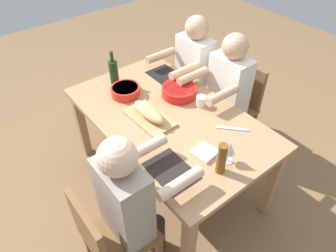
# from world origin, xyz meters

# --- Properties ---
(ground_plane) EXTENTS (8.00, 8.00, 0.00)m
(ground_plane) POSITION_xyz_m (0.00, 0.00, 0.00)
(ground_plane) COLOR brown
(dining_table) EXTENTS (1.61, 0.97, 0.74)m
(dining_table) POSITION_xyz_m (0.00, 0.00, 0.65)
(dining_table) COLOR #A87F56
(dining_table) RESTS_ON ground_plane
(chair_far_center) EXTENTS (0.40, 0.40, 0.85)m
(chair_far_center) POSITION_xyz_m (0.00, 0.81, 0.48)
(chair_far_center) COLOR brown
(chair_far_center) RESTS_ON ground_plane
(diner_far_center) EXTENTS (0.41, 0.53, 1.20)m
(diner_far_center) POSITION_xyz_m (-0.00, 0.62, 0.70)
(diner_far_center) COLOR #2D2D38
(diner_far_center) RESTS_ON ground_plane
(chair_near_right) EXTENTS (0.40, 0.40, 0.85)m
(chair_near_right) POSITION_xyz_m (0.44, -0.81, 0.48)
(chair_near_right) COLOR brown
(chair_near_right) RESTS_ON ground_plane
(diner_near_right) EXTENTS (0.41, 0.53, 1.20)m
(diner_near_right) POSITION_xyz_m (0.44, -0.62, 0.70)
(diner_near_right) COLOR #2D2D38
(diner_near_right) RESTS_ON ground_plane
(chair_far_left) EXTENTS (0.40, 0.40, 0.85)m
(chair_far_left) POSITION_xyz_m (-0.44, 0.81, 0.48)
(chair_far_left) COLOR brown
(chair_far_left) RESTS_ON ground_plane
(diner_far_left) EXTENTS (0.41, 0.53, 1.20)m
(diner_far_left) POSITION_xyz_m (-0.44, 0.62, 0.70)
(diner_far_left) COLOR #2D2D38
(diner_far_left) RESTS_ON ground_plane
(serving_bowl_fruit) EXTENTS (0.24, 0.24, 0.07)m
(serving_bowl_fruit) POSITION_xyz_m (-0.42, -0.11, 0.78)
(serving_bowl_fruit) COLOR red
(serving_bowl_fruit) RESTS_ON dining_table
(serving_bowl_greens) EXTENTS (0.28, 0.28, 0.08)m
(serving_bowl_greens) POSITION_xyz_m (-0.14, 0.23, 0.78)
(serving_bowl_greens) COLOR red
(serving_bowl_greens) RESTS_ON dining_table
(cutting_board) EXTENTS (0.41, 0.24, 0.02)m
(cutting_board) POSITION_xyz_m (-0.05, -0.14, 0.75)
(cutting_board) COLOR tan
(cutting_board) RESTS_ON dining_table
(bread_loaf) EXTENTS (0.32, 0.12, 0.09)m
(bread_loaf) POSITION_xyz_m (-0.05, -0.14, 0.81)
(bread_loaf) COLOR tan
(bread_loaf) RESTS_ON cutting_board
(wine_bottle) EXTENTS (0.08, 0.08, 0.29)m
(wine_bottle) POSITION_xyz_m (-0.63, -0.08, 0.85)
(wine_bottle) COLOR #193819
(wine_bottle) RESTS_ON dining_table
(beer_bottle) EXTENTS (0.06, 0.06, 0.22)m
(beer_bottle) POSITION_xyz_m (0.63, -0.08, 0.85)
(beer_bottle) COLOR brown
(beer_bottle) RESTS_ON dining_table
(wine_glass) EXTENTS (0.08, 0.08, 0.17)m
(wine_glass) POSITION_xyz_m (0.60, 0.01, 0.86)
(wine_glass) COLOR silver
(wine_glass) RESTS_ON dining_table
(cup_far_center) EXTENTS (0.08, 0.08, 0.08)m
(cup_far_center) POSITION_xyz_m (0.06, 0.27, 0.78)
(cup_far_center) COLOR white
(cup_far_center) RESTS_ON dining_table
(placemat_near_right) EXTENTS (0.32, 0.23, 0.01)m
(placemat_near_right) POSITION_xyz_m (0.44, -0.32, 0.74)
(placemat_near_right) COLOR black
(placemat_near_right) RESTS_ON dining_table
(placemat_far_left) EXTENTS (0.32, 0.23, 0.01)m
(placemat_far_left) POSITION_xyz_m (-0.44, 0.32, 0.74)
(placemat_far_left) COLOR black
(placemat_far_left) RESTS_ON dining_table
(carving_knife) EXTENTS (0.18, 0.18, 0.01)m
(carving_knife) POSITION_xyz_m (0.41, 0.27, 0.74)
(carving_knife) COLOR silver
(carving_knife) RESTS_ON dining_table
(napkin_stack) EXTENTS (0.16, 0.16, 0.02)m
(napkin_stack) POSITION_xyz_m (0.46, -0.06, 0.75)
(napkin_stack) COLOR white
(napkin_stack) RESTS_ON dining_table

